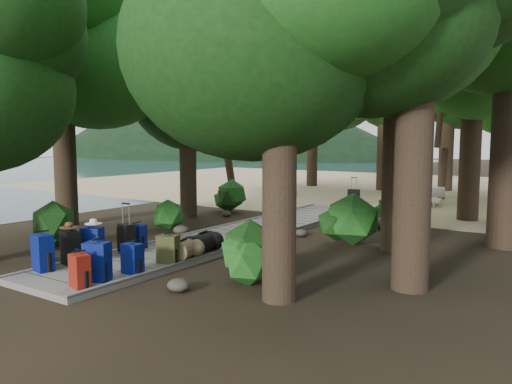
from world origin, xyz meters
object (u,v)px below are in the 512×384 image
Objects in this scene: backpack_left_b at (71,246)px; duffel_right_black at (203,243)px; duffel_right_khaki at (184,250)px; backpack_right_d at (168,247)px; backpack_left_d at (136,235)px; sun_lounger at (430,197)px; backpack_right_c at (132,257)px; backpack_left_a at (43,251)px; suitcase_on_boardwalk at (127,238)px; backpack_right_a at (80,269)px; lone_suitcase_on_sand at (354,198)px; backpack_right_b at (97,259)px; backpack_left_c at (93,242)px; kayak at (291,192)px.

duffel_right_black is (1.50, 2.20, -0.15)m from backpack_left_b.
backpack_left_b is 2.19m from duffel_right_khaki.
duffel_right_khaki is (0.04, 0.41, -0.11)m from backpack_right_d.
backpack_left_d is 12.36m from sun_lounger.
backpack_right_c is 2.00m from duffel_right_black.
suitcase_on_boardwalk is (0.16, 1.87, -0.06)m from backpack_left_a.
backpack_right_a is 2.02m from backpack_right_d.
backpack_left_d is at bearing 155.41° from duffel_right_khaki.
lone_suitcase_on_sand is (-0.51, 10.51, -0.07)m from backpack_right_d.
duffel_right_black is at bearing 101.73° from backpack_right_a.
backpack_right_b reaches higher than suitcase_on_boardwalk.
backpack_left_b is 1.53m from backpack_right_c.
backpack_left_c is (0.06, 0.47, 0.01)m from backpack_left_b.
duffel_right_black is 12.10m from kayak.
backpack_right_a is 2.51m from suitcase_on_boardwalk.
backpack_right_a reaches higher than duffel_right_khaki.
backpack_right_c is 0.97× the size of suitcase_on_boardwalk.
suitcase_on_boardwalk is (0.16, 1.27, -0.05)m from backpack_left_b.
duffel_right_black is (-0.04, 0.65, 0.02)m from duffel_right_khaki.
duffel_right_black is (0.13, 2.67, -0.16)m from backpack_right_b.
backpack_right_c is 11.46m from lone_suitcase_on_sand.
backpack_left_a is 14.59m from sun_lounger.
backpack_right_a is at bearing 0.50° from backpack_left_a.
backpack_left_a reaches higher than duffel_right_black.
backpack_left_c is 1.49m from backpack_right_c.
suitcase_on_boardwalk is at bearing 139.48° from backpack_right_c.
suitcase_on_boardwalk is at bearing -112.09° from sun_lounger.
backpack_right_c reaches higher than duffel_right_black.
backpack_left_b is 1.71m from backpack_left_d.
backpack_right_c is at bearing 39.19° from backpack_left_a.
backpack_left_b is 1.69m from backpack_right_a.
backpack_left_a is 12.29m from lone_suitcase_on_sand.
backpack_right_b is 2.12m from suitcase_on_boardwalk.
lone_suitcase_on_sand reaches higher than kayak.
backpack_left_d is at bearing 100.80° from backpack_right_b.
lone_suitcase_on_sand is at bearing 101.16° from suitcase_on_boardwalk.
backpack_left_d is 1.59m from duffel_right_black.
backpack_right_b is at bearing -104.26° from backpack_right_c.
duffel_right_black is 9.46m from lone_suitcase_on_sand.
backpack_right_c is at bearing -94.86° from lone_suitcase_on_sand.
backpack_right_c is 1.00× the size of backpack_right_d.
lone_suitcase_on_sand is at bearing 99.49° from backpack_left_b.
lone_suitcase_on_sand is at bearing 90.41° from backpack_right_c.
backpack_right_b is 0.68m from backpack_right_c.
backpack_left_b is 1.27× the size of duffel_right_khaki.
backpack_right_a is 0.29× the size of sun_lounger.
backpack_left_c is 1.19× the size of backpack_right_a.
backpack_left_b is at bearing -153.73° from duffel_right_khaki.
sun_lounger reaches higher than kayak.
backpack_right_c is 13.54m from sun_lounger.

